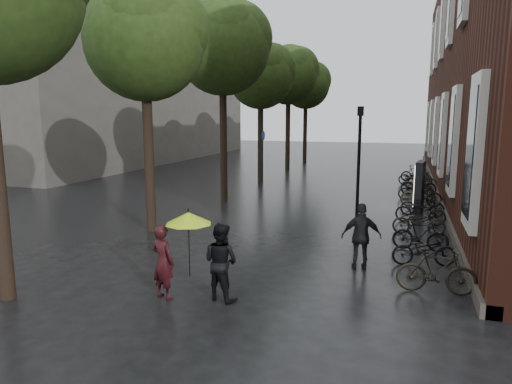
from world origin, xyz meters
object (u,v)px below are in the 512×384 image
at_px(lamp_post, 359,152).
at_px(ad_lightbox, 419,186).
at_px(person_burgundy, 163,262).
at_px(pedestrian_walking, 361,236).
at_px(parked_bicycles, 420,199).
at_px(person_black, 221,261).

bearing_deg(lamp_post, ad_lightbox, 47.02).
bearing_deg(ad_lightbox, person_burgundy, -108.17).
distance_m(pedestrian_walking, parked_bicycles, 8.19).
xyz_separation_m(ad_lightbox, lamp_post, (-2.23, -2.39, 1.51)).
relative_size(person_burgundy, lamp_post, 0.38).
xyz_separation_m(person_burgundy, pedestrian_walking, (3.81, 3.19, 0.05)).
height_order(person_burgundy, parked_bicycles, person_burgundy).
height_order(parked_bicycles, ad_lightbox, ad_lightbox).
height_order(person_burgundy, pedestrian_walking, pedestrian_walking).
bearing_deg(pedestrian_walking, person_burgundy, 28.71).
bearing_deg(person_black, pedestrian_walking, -116.68).
distance_m(pedestrian_walking, lamp_post, 5.94).
xyz_separation_m(person_burgundy, person_black, (1.18, 0.32, 0.03)).
bearing_deg(person_black, lamp_post, -87.21).
bearing_deg(ad_lightbox, pedestrian_walking, -93.63).
xyz_separation_m(pedestrian_walking, lamp_post, (-0.66, 5.66, 1.68)).
height_order(parked_bicycles, lamp_post, lamp_post).
xyz_separation_m(person_black, lamp_post, (1.96, 8.53, 1.70)).
height_order(person_burgundy, ad_lightbox, ad_lightbox).
relative_size(person_burgundy, pedestrian_walking, 0.94).
distance_m(person_black, parked_bicycles, 11.69).
bearing_deg(pedestrian_walking, parked_bicycles, -112.58).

